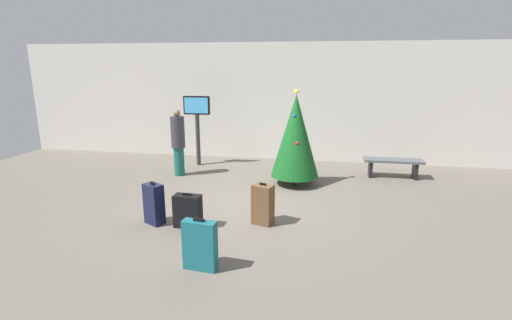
{
  "coord_description": "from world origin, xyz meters",
  "views": [
    {
      "loc": [
        1.6,
        -7.28,
        2.83
      ],
      "look_at": [
        0.23,
        0.23,
        0.9
      ],
      "focal_mm": 26.69,
      "sensor_mm": 36.0,
      "label": 1
    }
  ],
  "objects_px": {
    "traveller_0": "(178,141)",
    "suitcase_3": "(200,245)",
    "flight_info_kiosk": "(197,119)",
    "holiday_tree": "(295,136)",
    "suitcase_1": "(263,204)",
    "suitcase_0": "(154,204)",
    "waiting_bench": "(393,164)",
    "suitcase_2": "(188,211)"
  },
  "relations": [
    {
      "from": "waiting_bench",
      "to": "flight_info_kiosk",
      "type": "bearing_deg",
      "value": 176.52
    },
    {
      "from": "suitcase_0",
      "to": "suitcase_3",
      "type": "relative_size",
      "value": 1.03
    },
    {
      "from": "holiday_tree",
      "to": "suitcase_2",
      "type": "bearing_deg",
      "value": -120.25
    },
    {
      "from": "traveller_0",
      "to": "suitcase_2",
      "type": "relative_size",
      "value": 2.72
    },
    {
      "from": "flight_info_kiosk",
      "to": "traveller_0",
      "type": "bearing_deg",
      "value": -97.92
    },
    {
      "from": "holiday_tree",
      "to": "traveller_0",
      "type": "xyz_separation_m",
      "value": [
        -3.03,
        0.24,
        -0.28
      ]
    },
    {
      "from": "waiting_bench",
      "to": "suitcase_1",
      "type": "relative_size",
      "value": 1.89
    },
    {
      "from": "holiday_tree",
      "to": "suitcase_3",
      "type": "distance_m",
      "value": 4.37
    },
    {
      "from": "flight_info_kiosk",
      "to": "suitcase_1",
      "type": "relative_size",
      "value": 2.55
    },
    {
      "from": "holiday_tree",
      "to": "suitcase_1",
      "type": "bearing_deg",
      "value": -98.54
    },
    {
      "from": "waiting_bench",
      "to": "suitcase_2",
      "type": "distance_m",
      "value": 5.61
    },
    {
      "from": "flight_info_kiosk",
      "to": "suitcase_1",
      "type": "xyz_separation_m",
      "value": [
        2.51,
        -3.79,
        -0.97
      ]
    },
    {
      "from": "traveller_0",
      "to": "suitcase_1",
      "type": "xyz_separation_m",
      "value": [
        2.66,
        -2.7,
        -0.54
      ]
    },
    {
      "from": "waiting_bench",
      "to": "suitcase_1",
      "type": "height_order",
      "value": "suitcase_1"
    },
    {
      "from": "suitcase_0",
      "to": "holiday_tree",
      "type": "bearing_deg",
      "value": 50.54
    },
    {
      "from": "traveller_0",
      "to": "flight_info_kiosk",
      "type": "bearing_deg",
      "value": 82.08
    },
    {
      "from": "suitcase_0",
      "to": "traveller_0",
      "type": "bearing_deg",
      "value": 103.27
    },
    {
      "from": "suitcase_1",
      "to": "suitcase_3",
      "type": "height_order",
      "value": "suitcase_1"
    },
    {
      "from": "holiday_tree",
      "to": "waiting_bench",
      "type": "xyz_separation_m",
      "value": [
        2.42,
        1.01,
        -0.83
      ]
    },
    {
      "from": "traveller_0",
      "to": "suitcase_3",
      "type": "distance_m",
      "value": 4.9
    },
    {
      "from": "waiting_bench",
      "to": "suitcase_0",
      "type": "bearing_deg",
      "value": -141.09
    },
    {
      "from": "waiting_bench",
      "to": "suitcase_2",
      "type": "xyz_separation_m",
      "value": [
        -4.08,
        -3.85,
        -0.06
      ]
    },
    {
      "from": "suitcase_0",
      "to": "suitcase_1",
      "type": "height_order",
      "value": "suitcase_0"
    },
    {
      "from": "holiday_tree",
      "to": "suitcase_3",
      "type": "relative_size",
      "value": 2.98
    },
    {
      "from": "holiday_tree",
      "to": "suitcase_1",
      "type": "xyz_separation_m",
      "value": [
        -0.37,
        -2.46,
        -0.82
      ]
    },
    {
      "from": "traveller_0",
      "to": "suitcase_2",
      "type": "xyz_separation_m",
      "value": [
        1.37,
        -3.08,
        -0.61
      ]
    },
    {
      "from": "suitcase_1",
      "to": "suitcase_2",
      "type": "bearing_deg",
      "value": -163.48
    },
    {
      "from": "waiting_bench",
      "to": "suitcase_0",
      "type": "height_order",
      "value": "suitcase_0"
    },
    {
      "from": "suitcase_1",
      "to": "suitcase_3",
      "type": "xyz_separation_m",
      "value": [
        -0.61,
        -1.72,
        -0.0
      ]
    },
    {
      "from": "suitcase_1",
      "to": "flight_info_kiosk",
      "type": "bearing_deg",
      "value": 123.44
    },
    {
      "from": "suitcase_1",
      "to": "holiday_tree",
      "type": "bearing_deg",
      "value": 81.46
    },
    {
      "from": "holiday_tree",
      "to": "suitcase_2",
      "type": "height_order",
      "value": "holiday_tree"
    },
    {
      "from": "holiday_tree",
      "to": "suitcase_1",
      "type": "height_order",
      "value": "holiday_tree"
    },
    {
      "from": "flight_info_kiosk",
      "to": "suitcase_1",
      "type": "distance_m",
      "value": 4.65
    },
    {
      "from": "holiday_tree",
      "to": "waiting_bench",
      "type": "distance_m",
      "value": 2.75
    },
    {
      "from": "flight_info_kiosk",
      "to": "suitcase_0",
      "type": "height_order",
      "value": "flight_info_kiosk"
    },
    {
      "from": "holiday_tree",
      "to": "waiting_bench",
      "type": "bearing_deg",
      "value": 22.7
    },
    {
      "from": "flight_info_kiosk",
      "to": "suitcase_3",
      "type": "relative_size",
      "value": 2.58
    },
    {
      "from": "suitcase_0",
      "to": "suitcase_2",
      "type": "bearing_deg",
      "value": -3.18
    },
    {
      "from": "suitcase_1",
      "to": "suitcase_2",
      "type": "relative_size",
      "value": 1.22
    },
    {
      "from": "holiday_tree",
      "to": "suitcase_3",
      "type": "xyz_separation_m",
      "value": [
        -0.98,
        -4.18,
        -0.83
      ]
    },
    {
      "from": "suitcase_3",
      "to": "flight_info_kiosk",
      "type": "bearing_deg",
      "value": 108.97
    }
  ]
}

